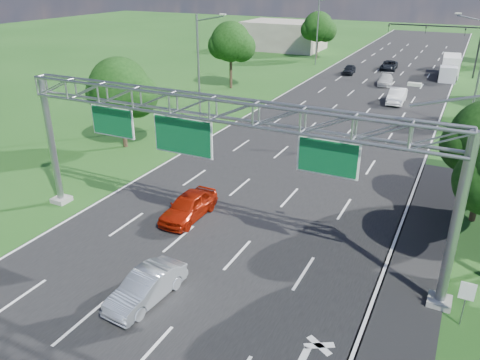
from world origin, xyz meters
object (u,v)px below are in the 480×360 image
Objects in this scene: silver_sedan at (146,287)px; regulatory_sign at (467,295)px; traffic_signal at (452,38)px; sign_gantry at (214,121)px; red_coupe at (189,206)px; box_truck at (450,68)px.

regulatory_sign is at bearing 23.99° from silver_sedan.
sign_gantry is at bearing -97.68° from traffic_signal.
sign_gantry is 7.04m from red_coupe.
box_truck is at bearing 86.34° from silver_sedan.
regulatory_sign is 53.02m from box_truck.
regulatory_sign is 54.37m from traffic_signal.
silver_sedan is 0.54× the size of box_truck.
sign_gantry is at bearing 175.17° from regulatory_sign.
sign_gantry reaches higher than red_coupe.
silver_sedan is at bearing -160.49° from regulatory_sign.
sign_gantry reaches higher than box_truck.
red_coupe reaches higher than silver_sedan.
traffic_signal reaches higher than silver_sedan.
sign_gantry is 52.67m from box_truck.
sign_gantry is at bearing 88.89° from silver_sedan.
traffic_signal is at bearing 95.20° from regulatory_sign.
red_coupe is 1.07× the size of silver_sedan.
regulatory_sign is 13.40m from silver_sedan.
sign_gantry is 11.19× the size of regulatory_sign.
traffic_signal is 59.16m from silver_sedan.
red_coupe is 51.09m from box_truck.
silver_sedan is (2.41, -7.34, -0.07)m from red_coupe.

